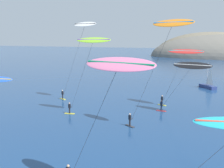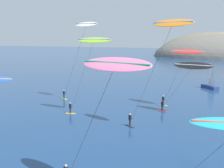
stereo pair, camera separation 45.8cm
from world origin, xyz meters
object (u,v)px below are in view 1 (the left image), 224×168
at_px(sailboat_near, 207,85).
at_px(kitesurfer_white, 83,31).
at_px(kitesurfer_red, 184,55).
at_px(kitesurfer_lime, 91,47).
at_px(kitesurfer_black, 190,68).
at_px(kitesurfer_orange, 169,32).
at_px(kitesurfer_pink, 114,74).

bearing_deg(sailboat_near, kitesurfer_white, -126.58).
bearing_deg(kitesurfer_red, kitesurfer_lime, -137.02).
bearing_deg(kitesurfer_white, kitesurfer_black, -2.72).
relative_size(sailboat_near, kitesurfer_black, 0.70).
bearing_deg(kitesurfer_lime, kitesurfer_white, 127.31).
distance_m(kitesurfer_white, kitesurfer_orange, 20.03).
height_order(kitesurfer_lime, kitesurfer_orange, kitesurfer_orange).
xyz_separation_m(kitesurfer_black, kitesurfer_white, (-17.99, 0.85, 5.47)).
relative_size(kitesurfer_white, kitesurfer_pink, 1.38).
bearing_deg(kitesurfer_white, kitesurfer_lime, -52.69).
relative_size(kitesurfer_orange, kitesurfer_pink, 1.32).
bearing_deg(sailboat_near, kitesurfer_pink, -90.80).
distance_m(sailboat_near, kitesurfer_pink, 50.46).
relative_size(kitesurfer_white, kitesurfer_red, 1.46).
bearing_deg(kitesurfer_lime, kitesurfer_pink, -57.41).
bearing_deg(kitesurfer_orange, kitesurfer_red, 92.96).
xyz_separation_m(kitesurfer_lime, kitesurfer_red, (10.85, 10.11, -1.43)).
distance_m(kitesurfer_black, kitesurfer_red, 4.37).
bearing_deg(kitesurfer_lime, kitesurfer_black, 27.21).
relative_size(kitesurfer_lime, kitesurfer_pink, 1.13).
height_order(kitesurfer_white, kitesurfer_pink, kitesurfer_white).
height_order(kitesurfer_orange, kitesurfer_red, kitesurfer_orange).
bearing_deg(kitesurfer_black, kitesurfer_lime, -152.79).
bearing_deg(kitesurfer_pink, kitesurfer_lime, 122.59).
bearing_deg(kitesurfer_pink, kitesurfer_black, 88.29).
height_order(kitesurfer_red, kitesurfer_pink, kitesurfer_pink).
distance_m(kitesurfer_black, kitesurfer_pink, 24.83).
height_order(kitesurfer_black, kitesurfer_pink, kitesurfer_pink).
bearing_deg(kitesurfer_black, kitesurfer_pink, -91.71).
bearing_deg(kitesurfer_white, kitesurfer_pink, -56.02).
distance_m(kitesurfer_lime, kitesurfer_pink, 21.78).
bearing_deg(kitesurfer_orange, kitesurfer_black, 84.57).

